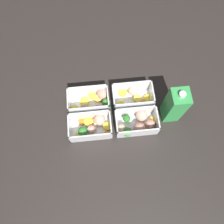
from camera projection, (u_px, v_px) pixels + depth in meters
name	position (u px, v px, depth m)	size (l,w,h in m)	color
ground_plane	(112.00, 114.00, 0.92)	(4.00, 4.00, 0.00)	#282321
container_near_left	(92.00, 126.00, 0.87)	(0.17, 0.11, 0.07)	white
container_near_right	(137.00, 124.00, 0.88)	(0.18, 0.11, 0.07)	white
container_far_left	(94.00, 102.00, 0.91)	(0.17, 0.12, 0.07)	white
container_far_right	(132.00, 96.00, 0.92)	(0.17, 0.11, 0.07)	white
juice_carton	(174.00, 106.00, 0.83)	(0.07, 0.07, 0.20)	green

